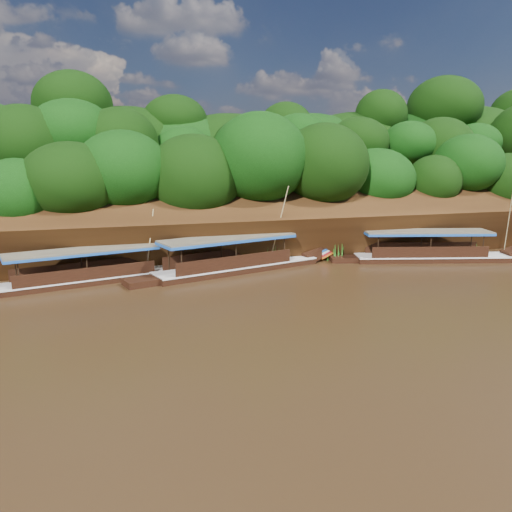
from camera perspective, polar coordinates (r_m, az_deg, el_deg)
The scene contains 6 objects.
ground at distance 30.93m, azimuth 6.31°, elevation -4.77°, with size 160.00×160.00×0.00m, color black.
riverbank at distance 51.81m, azimuth -3.39°, elevation 4.10°, with size 120.00×30.06×19.40m.
boat_0 at distance 43.89m, azimuth 20.75°, elevation 0.22°, with size 15.51×5.78×6.72m.
boat_1 at distance 37.84m, azimuth -1.01°, elevation -0.69°, with size 15.53×6.43×6.82m.
boat_2 at distance 36.16m, azimuth -16.57°, elevation -1.89°, with size 15.00×5.45×5.22m.
reeds at distance 38.64m, azimuth -2.95°, elevation -0.06°, with size 48.78×2.52×2.00m.
Camera 1 is at (-11.59, -27.31, 8.74)m, focal length 35.00 mm.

